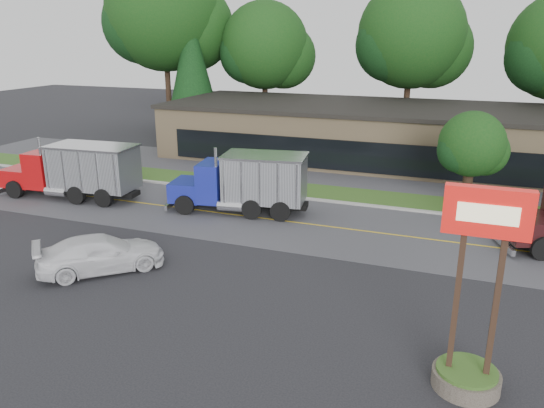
{
  "coord_description": "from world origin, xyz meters",
  "views": [
    {
      "loc": [
        9.88,
        -16.51,
        9.64
      ],
      "look_at": [
        1.21,
        6.37,
        1.8
      ],
      "focal_mm": 35.0,
      "sensor_mm": 36.0,
      "label": 1
    }
  ],
  "objects_px": {
    "bilo_sign": "(473,325)",
    "rally_car": "(101,253)",
    "dump_truck_blue": "(246,181)",
    "dump_truck_red": "(77,170)"
  },
  "relations": [
    {
      "from": "bilo_sign",
      "to": "dump_truck_blue",
      "type": "relative_size",
      "value": 0.75
    },
    {
      "from": "dump_truck_blue",
      "to": "rally_car",
      "type": "distance_m",
      "value": 9.8
    },
    {
      "from": "bilo_sign",
      "to": "dump_truck_blue",
      "type": "bearing_deg",
      "value": 134.7
    },
    {
      "from": "bilo_sign",
      "to": "dump_truck_red",
      "type": "relative_size",
      "value": 0.66
    },
    {
      "from": "dump_truck_red",
      "to": "dump_truck_blue",
      "type": "relative_size",
      "value": 1.13
    },
    {
      "from": "rally_car",
      "to": "dump_truck_blue",
      "type": "bearing_deg",
      "value": -60.47
    },
    {
      "from": "dump_truck_red",
      "to": "bilo_sign",
      "type": "bearing_deg",
      "value": 149.85
    },
    {
      "from": "dump_truck_blue",
      "to": "rally_car",
      "type": "height_order",
      "value": "dump_truck_blue"
    },
    {
      "from": "bilo_sign",
      "to": "rally_car",
      "type": "distance_m",
      "value": 15.13
    },
    {
      "from": "dump_truck_red",
      "to": "rally_car",
      "type": "height_order",
      "value": "dump_truck_red"
    }
  ]
}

